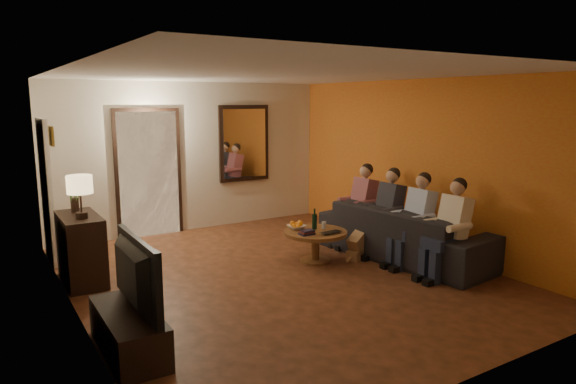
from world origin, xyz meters
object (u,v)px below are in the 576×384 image
sofa (405,233)px  bowl (297,227)px  dresser (81,249)px  laptop (333,233)px  person_c (386,215)px  person_b (416,223)px  table_lamp (80,197)px  tv_stand (129,332)px  coffee_table (315,246)px  person_d (360,208)px  wine_bottle (314,219)px  person_a (451,232)px  dog (360,239)px  tv (125,276)px

sofa → bowl: bearing=54.0°
dresser → bowl: size_ratio=3.77×
dresser → laptop: size_ratio=2.97×
sofa → person_c: 0.38m
dresser → sofa: (4.20, -1.43, -0.05)m
person_b → sofa: bearing=71.6°
table_lamp → tv_stand: size_ratio=0.46×
coffee_table → laptop: size_ratio=2.74×
person_b → person_d: size_ratio=1.00×
person_b → laptop: 1.17m
bowl → person_b: bearing=-40.1°
sofa → person_d: bearing=-0.2°
dresser → coffee_table: (2.99, -0.87, -0.21)m
person_b → bowl: 1.68m
sofa → coffee_table: (-1.20, 0.56, -0.16)m
tv_stand → sofa: sofa is taller
coffee_table → wine_bottle: wine_bottle is taller
coffee_table → person_c: bearing=-13.3°
person_a → dog: 1.37m
table_lamp → bowl: bearing=-8.6°
dresser → person_a: size_ratio=0.81×
sofa → person_b: bearing=155.1°
person_a → bowl: size_ratio=4.63×
sofa → person_c: person_c is taller
table_lamp → dresser: bearing=90.0°
sofa → laptop: 1.14m
person_a → coffee_table: (-1.10, 1.46, -0.38)m
tv → coffee_table: 3.31m
sofa → bowl: (-1.38, 0.78, 0.10)m
person_d → laptop: size_ratio=3.65×
person_a → person_b: 0.60m
laptop → wine_bottle: bearing=92.9°
tv → laptop: size_ratio=3.57×
person_d → dog: bearing=-129.2°
person_b → tv: bearing=-173.6°
person_c → laptop: (-1.00, -0.02, -0.14)m
table_lamp → person_a: table_lamp is taller
coffee_table → tv_stand: bearing=-156.3°
tv_stand → dog: size_ratio=2.10×
table_lamp → person_d: 4.14m
tv → laptop: 3.27m
person_c → wine_bottle: size_ratio=3.87×
bowl → coffee_table: bearing=-50.7°
tv_stand → tv: size_ratio=1.00×
dresser → coffee_table: 3.12m
person_b → coffee_table: (-1.10, 0.86, -0.38)m
tv_stand → laptop: laptop is taller
person_b → laptop: size_ratio=3.65×
dresser → tv: bearing=-90.0°
person_c → coffee_table: 1.19m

